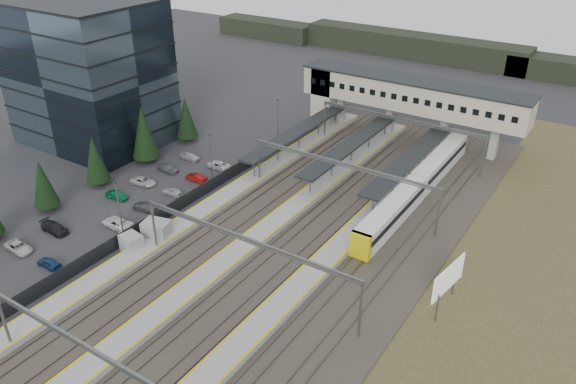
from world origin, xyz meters
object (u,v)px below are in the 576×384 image
Objects in this scene: office_building at (88,73)px; relay_cabin_near at (157,231)px; train at (416,187)px; relay_cabin_far at (132,243)px; footbridge at (396,95)px; billboard at (448,279)px.

office_building reaches higher than relay_cabin_near.
relay_cabin_near is at bearing -129.83° from train.
train is at bearing 52.40° from relay_cabin_far.
footbridge is 24.03m from train.
relay_cabin_far is 53.53m from footbridge.
train reaches higher than relay_cabin_far.
billboard is at bearing 16.77° from relay_cabin_far.
office_building is 38.61m from relay_cabin_near.
train is (12.30, -19.75, -6.01)m from footbridge.
office_building reaches higher than footbridge.
relay_cabin_far is 37.94m from billboard.
office_building is at bearing -145.53° from footbridge.
footbridge reaches higher than relay_cabin_far.
billboard is (11.66, -20.99, 1.82)m from train.
footbridge is (12.28, 51.66, 6.77)m from relay_cabin_far.
relay_cabin_near is at bearing -103.30° from footbridge.
relay_cabin_far is at bearing -104.28° from relay_cabin_near.
relay_cabin_near is 0.10× the size of train.
footbridge reaches higher than billboard.
relay_cabin_far is 0.07× the size of footbridge.
billboard reaches higher than relay_cabin_near.
relay_cabin_near is 49.90m from footbridge.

